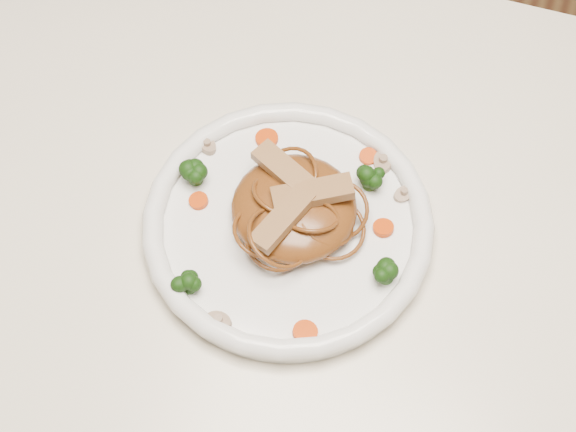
% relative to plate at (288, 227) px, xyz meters
% --- Properties ---
extents(table, '(1.20, 0.80, 0.75)m').
position_rel_plate_xyz_m(table, '(0.06, -0.04, -0.11)').
color(table, '#F2E5CD').
rests_on(table, ground).
extents(plate, '(0.33, 0.33, 0.02)m').
position_rel_plate_xyz_m(plate, '(0.00, 0.00, 0.00)').
color(plate, white).
rests_on(plate, table).
extents(noodle_mound, '(0.16, 0.16, 0.04)m').
position_rel_plate_xyz_m(noodle_mound, '(0.00, 0.01, 0.03)').
color(noodle_mound, brown).
rests_on(noodle_mound, plate).
extents(chicken_a, '(0.08, 0.06, 0.01)m').
position_rel_plate_xyz_m(chicken_a, '(0.02, 0.02, 0.05)').
color(chicken_a, '#A1784C').
rests_on(chicken_a, noodle_mound).
extents(chicken_b, '(0.07, 0.05, 0.01)m').
position_rel_plate_xyz_m(chicken_b, '(-0.01, 0.03, 0.05)').
color(chicken_b, '#A1784C').
rests_on(chicken_b, noodle_mound).
extents(chicken_c, '(0.05, 0.07, 0.01)m').
position_rel_plate_xyz_m(chicken_c, '(0.00, -0.02, 0.05)').
color(chicken_c, '#A1784C').
rests_on(chicken_c, noodle_mound).
extents(broccoli_0, '(0.03, 0.03, 0.03)m').
position_rel_plate_xyz_m(broccoli_0, '(0.06, 0.06, 0.02)').
color(broccoli_0, '#13360B').
rests_on(broccoli_0, plate).
extents(broccoli_1, '(0.03, 0.03, 0.03)m').
position_rel_plate_xyz_m(broccoli_1, '(-0.10, 0.02, 0.02)').
color(broccoli_1, '#13360B').
rests_on(broccoli_1, plate).
extents(broccoli_2, '(0.02, 0.02, 0.03)m').
position_rel_plate_xyz_m(broccoli_2, '(-0.06, -0.09, 0.02)').
color(broccoli_2, '#13360B').
rests_on(broccoli_2, plate).
extents(broccoli_3, '(0.03, 0.03, 0.03)m').
position_rel_plate_xyz_m(broccoli_3, '(0.10, -0.03, 0.02)').
color(broccoli_3, '#13360B').
rests_on(broccoli_3, plate).
extents(carrot_0, '(0.02, 0.02, 0.00)m').
position_rel_plate_xyz_m(carrot_0, '(0.05, 0.09, 0.01)').
color(carrot_0, '#CC3B07').
rests_on(carrot_0, plate).
extents(carrot_1, '(0.02, 0.02, 0.00)m').
position_rel_plate_xyz_m(carrot_1, '(-0.09, -0.00, 0.01)').
color(carrot_1, '#CC3B07').
rests_on(carrot_1, plate).
extents(carrot_2, '(0.02, 0.02, 0.00)m').
position_rel_plate_xyz_m(carrot_2, '(0.09, 0.02, 0.01)').
color(carrot_2, '#CC3B07').
rests_on(carrot_2, plate).
extents(carrot_3, '(0.03, 0.03, 0.00)m').
position_rel_plate_xyz_m(carrot_3, '(-0.05, 0.08, 0.01)').
color(carrot_3, '#CC3B07').
rests_on(carrot_3, plate).
extents(carrot_4, '(0.03, 0.03, 0.00)m').
position_rel_plate_xyz_m(carrot_4, '(0.05, -0.10, 0.01)').
color(carrot_4, '#CC3B07').
rests_on(carrot_4, plate).
extents(mushroom_0, '(0.03, 0.03, 0.01)m').
position_rel_plate_xyz_m(mushroom_0, '(-0.03, -0.11, 0.01)').
color(mushroom_0, tan).
rests_on(mushroom_0, plate).
extents(mushroom_1, '(0.03, 0.03, 0.01)m').
position_rel_plate_xyz_m(mushroom_1, '(0.10, 0.06, 0.01)').
color(mushroom_1, tan).
rests_on(mushroom_1, plate).
extents(mushroom_2, '(0.03, 0.03, 0.01)m').
position_rel_plate_xyz_m(mushroom_2, '(-0.10, 0.06, 0.01)').
color(mushroom_2, tan).
rests_on(mushroom_2, plate).
extents(mushroom_3, '(0.03, 0.03, 0.01)m').
position_rel_plate_xyz_m(mushroom_3, '(0.07, 0.09, 0.01)').
color(mushroom_3, tan).
rests_on(mushroom_3, plate).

